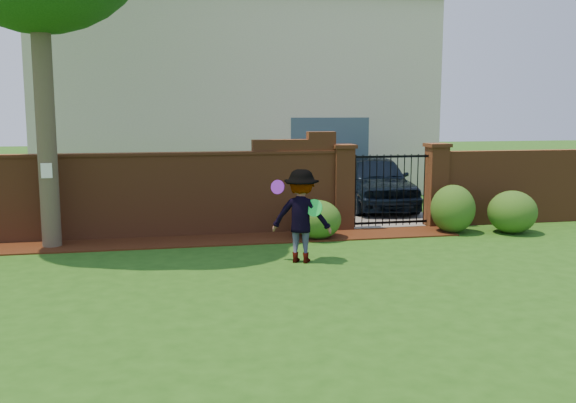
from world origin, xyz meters
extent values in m
cube|color=#204E13|center=(0.00, 0.00, -0.01)|extent=(80.00, 80.00, 0.01)
cube|color=#341609|center=(-0.95, 3.34, 0.01)|extent=(11.10, 1.08, 0.03)
cube|color=brown|center=(-2.15, 4.00, 0.85)|extent=(8.70, 0.25, 1.70)
cube|color=brown|center=(1.30, 4.00, 1.85)|extent=(1.80, 0.25, 0.30)
cube|color=brown|center=(1.90, 4.00, 2.08)|extent=(0.60, 0.25, 0.16)
cube|color=brown|center=(-2.15, 4.00, 1.73)|extent=(8.70, 0.31, 0.06)
cube|color=brown|center=(6.60, 4.00, 0.85)|extent=(4.00, 0.25, 1.70)
cube|color=brown|center=(2.40, 4.00, 0.90)|extent=(0.42, 0.42, 1.80)
cube|color=brown|center=(2.40, 4.00, 1.84)|extent=(0.50, 0.50, 0.08)
cube|color=brown|center=(4.60, 4.00, 0.90)|extent=(0.42, 0.42, 1.80)
cube|color=brown|center=(4.60, 4.00, 1.84)|extent=(0.50, 0.50, 0.08)
cylinder|color=black|center=(2.69, 4.00, 0.85)|extent=(0.02, 0.02, 1.60)
cylinder|color=black|center=(2.85, 4.00, 0.85)|extent=(0.02, 0.02, 1.60)
cylinder|color=black|center=(3.01, 4.00, 0.85)|extent=(0.02, 0.02, 1.60)
cylinder|color=black|center=(3.18, 4.00, 0.85)|extent=(0.02, 0.02, 1.60)
cylinder|color=black|center=(3.34, 4.00, 0.85)|extent=(0.02, 0.02, 1.60)
cylinder|color=black|center=(3.50, 4.00, 0.85)|extent=(0.02, 0.02, 1.60)
cylinder|color=black|center=(3.66, 4.00, 0.85)|extent=(0.02, 0.02, 1.60)
cylinder|color=black|center=(3.82, 4.00, 0.85)|extent=(0.02, 0.02, 1.60)
cylinder|color=black|center=(3.99, 4.00, 0.85)|extent=(0.02, 0.02, 1.60)
cylinder|color=black|center=(4.15, 4.00, 0.85)|extent=(0.02, 0.02, 1.60)
cylinder|color=black|center=(4.31, 4.00, 0.85)|extent=(0.02, 0.02, 1.60)
cube|color=black|center=(3.50, 4.00, 0.12)|extent=(1.78, 0.03, 0.05)
cube|color=black|center=(3.50, 4.00, 1.60)|extent=(1.78, 0.03, 0.05)
cube|color=slate|center=(3.50, 8.00, 0.01)|extent=(3.20, 8.00, 0.01)
cube|color=beige|center=(1.00, 12.00, 3.00)|extent=(12.00, 6.00, 6.00)
cube|color=#384C5B|center=(3.50, 9.05, 1.20)|extent=(2.40, 0.12, 2.40)
cube|color=#3F332D|center=(1.00, 12.00, 6.15)|extent=(12.40, 6.40, 0.30)
imported|color=black|center=(4.12, 6.72, 0.72)|extent=(1.99, 4.34, 1.44)
cylinder|color=#463A2A|center=(-3.60, 3.40, 3.50)|extent=(0.36, 0.36, 7.00)
cube|color=white|center=(-3.60, 3.21, 1.50)|extent=(0.20, 0.01, 0.28)
ellipsoid|color=#1D4B16|center=(1.60, 3.13, 0.40)|extent=(0.98, 0.98, 0.80)
ellipsoid|color=#1D4B16|center=(4.61, 3.17, 0.52)|extent=(0.94, 0.94, 1.04)
ellipsoid|color=#1D4B16|center=(5.85, 2.87, 0.46)|extent=(1.03, 1.03, 0.92)
imported|color=gray|center=(0.82, 1.25, 0.81)|extent=(1.20, 0.97, 1.62)
cylinder|color=purple|center=(0.43, 1.30, 1.32)|extent=(0.24, 0.19, 0.24)
cylinder|color=#1CD54B|center=(1.01, 1.05, 0.98)|extent=(0.27, 0.25, 0.30)
camera|label=1|loc=(-1.58, -9.18, 2.62)|focal=39.34mm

